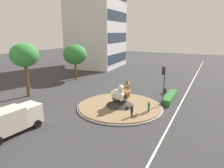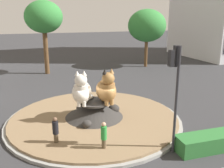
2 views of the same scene
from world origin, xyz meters
name	(u,v)px [view 1 (image 1 of 2)]	position (x,y,z in m)	size (l,w,h in m)	color
ground_plane	(120,107)	(0.00, 0.00, 0.00)	(160.00, 160.00, 0.00)	#333335
lane_centreline	(174,117)	(0.00, -7.33, 0.00)	(112.00, 0.20, 0.01)	silver
roundabout_island	(120,105)	(0.00, 0.00, 0.37)	(11.84, 11.84, 1.41)	gray
cat_statue_white	(118,94)	(-0.82, -0.09, 2.26)	(1.91, 2.37, 2.31)	silver
cat_statue_tabby	(124,91)	(0.81, -0.31, 2.28)	(1.49, 2.35, 2.37)	#9E703D
traffic_light_mast	(164,78)	(3.02, -5.12, 4.13)	(0.71, 0.55, 5.68)	#2D2D33
office_tower	(97,17)	(28.48, 21.08, 14.50)	(16.24, 14.68, 28.99)	silver
clipped_hedge_strip	(170,97)	(6.37, -5.56, 0.45)	(6.32, 1.20, 0.90)	#2D7033
broadleaf_tree_behind_island	(25,56)	(-2.27, 15.49, 6.65)	(4.39, 4.39, 8.60)	brown
second_tree_near_tower	(75,55)	(10.97, 15.91, 5.51)	(5.05, 5.05, 7.68)	brown
pedestrian_black_shirt	(132,112)	(-2.82, -2.90, 0.96)	(0.33, 0.33, 1.80)	brown
pedestrian_green_shirt	(149,107)	(-0.47, -4.26, 0.96)	(0.32, 0.32, 1.78)	brown
delivery_box_truck	(9,120)	(-12.01, 6.76, 1.54)	(6.74, 2.98, 2.75)	silver
litter_bin	(165,90)	(9.74, -3.97, 0.45)	(0.56, 0.56, 0.90)	#2D4233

